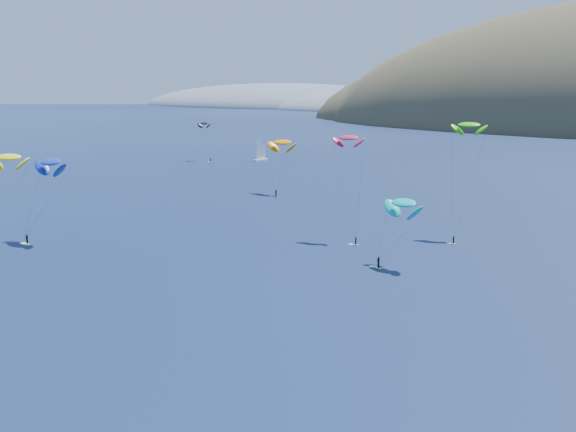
{
  "coord_description": "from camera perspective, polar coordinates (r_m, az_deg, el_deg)",
  "views": [
    {
      "loc": [
        79.69,
        -36.57,
        33.67
      ],
      "look_at": [
        -1.2,
        80.0,
        9.0
      ],
      "focal_mm": 50.0,
      "sensor_mm": 36.0,
      "label": 1
    }
  ],
  "objects": [
    {
      "name": "kitesurfer_9",
      "position": [
        168.08,
        4.34,
        5.56
      ],
      "size": [
        9.62,
        8.32,
        23.06
      ],
      "rotation": [
        0.0,
        0.0,
        0.22
      ],
      "color": "#FFF61C",
      "rests_on": "ground"
    },
    {
      "name": "sailboat",
      "position": [
        325.31,
        -1.96,
        4.08
      ],
      "size": [
        8.37,
        7.24,
        10.38
      ],
      "rotation": [
        0.0,
        0.0,
        -0.08
      ],
      "color": "white",
      "rests_on": "ground"
    },
    {
      "name": "kitesurfer_1",
      "position": [
        234.35,
        -0.42,
        5.27
      ],
      "size": [
        10.21,
        10.13,
        17.66
      ],
      "rotation": [
        0.0,
        0.0,
        -0.09
      ],
      "color": "#FFF61C",
      "rests_on": "ground"
    },
    {
      "name": "kitesurfer_12",
      "position": [
        329.09,
        -5.98,
        6.55
      ],
      "size": [
        10.0,
        5.37,
        16.8
      ],
      "rotation": [
        0.0,
        0.0,
        -0.01
      ],
      "color": "#FFF61C",
      "rests_on": "ground"
    },
    {
      "name": "kitesurfer_3",
      "position": [
        174.59,
        12.77,
        6.33
      ],
      "size": [
        7.7,
        13.3,
        25.71
      ],
      "rotation": [
        0.0,
        0.0,
        0.21
      ],
      "color": "#FFF61C",
      "rests_on": "ground"
    },
    {
      "name": "kitesurfer_10",
      "position": [
        172.36,
        -16.53,
        3.71
      ],
      "size": [
        10.33,
        9.59,
        19.15
      ],
      "rotation": [
        0.0,
        0.0,
        -0.15
      ],
      "color": "#FFF61C",
      "rests_on": "ground"
    },
    {
      "name": "headland",
      "position": [
        946.45,
        1.05,
        7.62
      ],
      "size": [
        460.0,
        250.0,
        60.0
      ],
      "color": "slate",
      "rests_on": "ground"
    },
    {
      "name": "kitesurfer_2",
      "position": [
        157.38,
        -19.3,
        3.97
      ],
      "size": [
        8.84,
        10.7,
        21.28
      ],
      "rotation": [
        0.0,
        0.0,
        0.41
      ],
      "color": "#FFF61C",
      "rests_on": "ground"
    },
    {
      "name": "kitesurfer_5",
      "position": [
        144.84,
        8.22,
        0.93
      ],
      "size": [
        10.31,
        9.22,
        14.07
      ],
      "rotation": [
        0.0,
        0.0,
        -0.44
      ],
      "color": "#FFF61C",
      "rests_on": "ground"
    }
  ]
}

